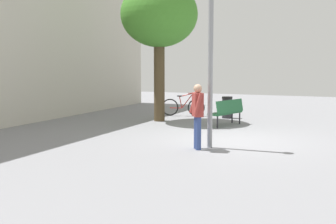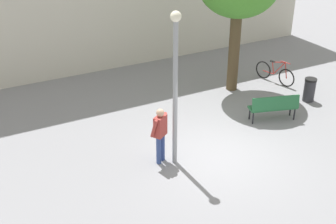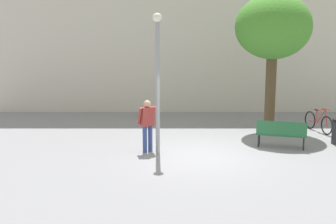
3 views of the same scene
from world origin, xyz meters
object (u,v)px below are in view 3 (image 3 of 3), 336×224
Objects in this scene: plaza_tree at (274,28)px; lamppost at (158,73)px; bicycle_red at (319,122)px; park_bench at (282,132)px; person_by_lamppost at (148,122)px.

lamppost is at bearing -141.74° from plaza_tree.
plaza_tree is at bearing 38.26° from lamppost.
bicycle_red is (6.14, 3.13, -2.18)m from lamppost.
lamppost is 4.57m from park_bench.
plaza_tree reaches higher than park_bench.
bicycle_red is (1.85, -0.26, -3.56)m from plaza_tree.
lamppost is 2.60× the size of person_by_lamppost.
park_bench is 4.37m from plaza_tree.
person_by_lamppost reaches higher than park_bench.
person_by_lamppost reaches higher than bicycle_red.
person_by_lamppost is at bearing -155.87° from bicycle_red.
person_by_lamppost is 1.00× the size of park_bench.
lamppost is at bearing -170.75° from park_bench.
lamppost is 5.64m from plaza_tree.
lamppost reaches higher than bicycle_red.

